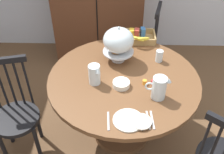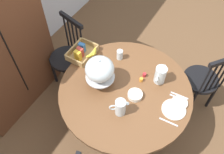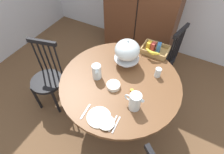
# 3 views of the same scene
# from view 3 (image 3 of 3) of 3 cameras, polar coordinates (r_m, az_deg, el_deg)

# --- Properties ---
(ground_plane) EXTENTS (10.00, 10.00, 0.00)m
(ground_plane) POSITION_cam_3_polar(r_m,az_deg,el_deg) (2.46, 3.31, -14.75)
(ground_plane) COLOR brown
(dining_table) EXTENTS (1.29, 1.29, 0.74)m
(dining_table) POSITION_cam_3_polar(r_m,az_deg,el_deg) (2.06, 2.46, -4.59)
(dining_table) COLOR brown
(dining_table) RESTS_ON ground_plane
(windsor_chair_near_window) EXTENTS (0.41, 0.42, 0.97)m
(windsor_chair_near_window) POSITION_cam_3_polar(r_m,az_deg,el_deg) (2.69, 15.86, 6.23)
(windsor_chair_near_window) COLOR black
(windsor_chair_near_window) RESTS_ON ground_plane
(windsor_chair_by_cabinet) EXTENTS (0.42, 0.42, 0.97)m
(windsor_chair_by_cabinet) POSITION_cam_3_polar(r_m,az_deg,el_deg) (2.43, -19.77, -0.83)
(windsor_chair_by_cabinet) COLOR black
(windsor_chair_by_cabinet) RESTS_ON ground_plane
(pastry_stand_with_dome) EXTENTS (0.28, 0.28, 0.34)m
(pastry_stand_with_dome) POSITION_cam_3_polar(r_m,az_deg,el_deg) (1.95, 4.87, 8.29)
(pastry_stand_with_dome) COLOR silver
(pastry_stand_with_dome) RESTS_ON dining_table
(orange_juice_pitcher) EXTENTS (0.12, 0.16, 0.17)m
(orange_juice_pitcher) POSITION_cam_3_polar(r_m,az_deg,el_deg) (1.88, -4.87, 1.60)
(orange_juice_pitcher) COLOR silver
(orange_juice_pitcher) RESTS_ON dining_table
(milk_pitcher) EXTENTS (0.19, 0.11, 0.19)m
(milk_pitcher) POSITION_cam_3_polar(r_m,az_deg,el_deg) (1.65, 7.26, -7.89)
(milk_pitcher) COLOR silver
(milk_pitcher) RESTS_ON dining_table
(cereal_basket) EXTENTS (0.32, 0.30, 0.12)m
(cereal_basket) POSITION_cam_3_polar(r_m,az_deg,el_deg) (2.26, 13.30, 8.53)
(cereal_basket) COLOR tan
(cereal_basket) RESTS_ON dining_table
(china_plate_large) EXTENTS (0.22, 0.22, 0.01)m
(china_plate_large) POSITION_cam_3_polar(r_m,az_deg,el_deg) (1.65, -4.19, -12.60)
(china_plate_large) COLOR white
(china_plate_large) RESTS_ON dining_table
(china_plate_small) EXTENTS (0.15, 0.15, 0.01)m
(china_plate_small) POSITION_cam_3_polar(r_m,az_deg,el_deg) (1.61, -1.82, -14.26)
(china_plate_small) COLOR white
(china_plate_small) RESTS_ON china_plate_large
(cereal_bowl) EXTENTS (0.14, 0.14, 0.04)m
(cereal_bowl) POSITION_cam_3_polar(r_m,az_deg,el_deg) (1.83, 0.44, -2.76)
(cereal_bowl) COLOR white
(cereal_bowl) RESTS_ON dining_table
(drinking_glass) EXTENTS (0.06, 0.06, 0.11)m
(drinking_glass) POSITION_cam_3_polar(r_m,az_deg,el_deg) (1.97, 14.38, 1.40)
(drinking_glass) COLOR silver
(drinking_glass) RESTS_ON dining_table
(jam_jar_strawberry) EXTENTS (0.04, 0.04, 0.04)m
(jam_jar_strawberry) POSITION_cam_3_polar(r_m,az_deg,el_deg) (1.79, 8.34, -5.22)
(jam_jar_strawberry) COLOR #B7282D
(jam_jar_strawberry) RESTS_ON dining_table
(jam_jar_apricot) EXTENTS (0.04, 0.04, 0.04)m
(jam_jar_apricot) POSITION_cam_3_polar(r_m,az_deg,el_deg) (1.80, 6.30, -4.39)
(jam_jar_apricot) COLOR orange
(jam_jar_apricot) RESTS_ON dining_table
(table_knife) EXTENTS (0.02, 0.17, 0.01)m
(table_knife) POSITION_cam_3_polar(r_m,az_deg,el_deg) (1.62, 0.33, -14.52)
(table_knife) COLOR silver
(table_knife) RESTS_ON dining_table
(dinner_fork) EXTENTS (0.02, 0.17, 0.01)m
(dinner_fork) POSITION_cam_3_polar(r_m,az_deg,el_deg) (1.62, 1.32, -14.92)
(dinner_fork) COLOR silver
(dinner_fork) RESTS_ON dining_table
(soup_spoon) EXTENTS (0.02, 0.17, 0.01)m
(soup_spoon) POSITION_cam_3_polar(r_m,az_deg,el_deg) (1.70, -8.43, -10.79)
(soup_spoon) COLOR silver
(soup_spoon) RESTS_ON dining_table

